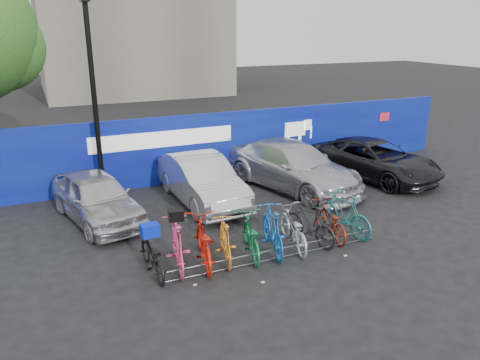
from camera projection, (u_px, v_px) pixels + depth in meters
ground at (267, 249)px, 11.76m from camera, size 100.00×100.00×0.00m
hoarding at (191, 148)px, 16.60m from camera, size 22.00×0.18×2.40m
lamppost at (94, 97)px, 14.20m from camera, size 0.25×0.50×6.11m
bike_rack at (278, 253)px, 11.19m from camera, size 5.60×0.03×0.30m
car_0 at (97, 197)px, 13.31m from camera, size 2.53×4.36×1.39m
car_1 at (202, 180)px, 14.67m from camera, size 1.79×4.55×1.47m
car_2 at (292, 166)px, 16.00m from camera, size 3.60×5.78×1.56m
car_3 at (375, 160)px, 17.09m from camera, size 3.40×5.34×1.37m
bike_0 at (152, 255)px, 10.47m from camera, size 0.69×1.79×0.93m
bike_1 at (177, 244)px, 10.72m from camera, size 0.88×2.05×1.19m
bike_2 at (203, 242)px, 10.93m from camera, size 1.12×2.17×1.09m
bike_3 at (225, 240)px, 11.08m from camera, size 0.87×1.77×1.03m
bike_4 at (251, 236)px, 11.35m from camera, size 1.10×1.98×0.99m
bike_5 at (272, 230)px, 11.48m from camera, size 0.98×2.02×1.17m
bike_6 at (293, 228)px, 11.76m from camera, size 1.01×2.00×1.01m
bike_7 at (310, 224)px, 11.97m from camera, size 0.92×1.82×1.06m
bike_8 at (330, 221)px, 12.31m from camera, size 0.87×1.84×0.93m
bike_9 at (344, 214)px, 12.48m from camera, size 0.87×1.98×1.15m
cargo_crate at (150, 230)px, 10.28m from camera, size 0.41×0.32×0.28m
cargo_topcase at (176, 215)px, 10.49m from camera, size 0.37×0.34×0.25m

